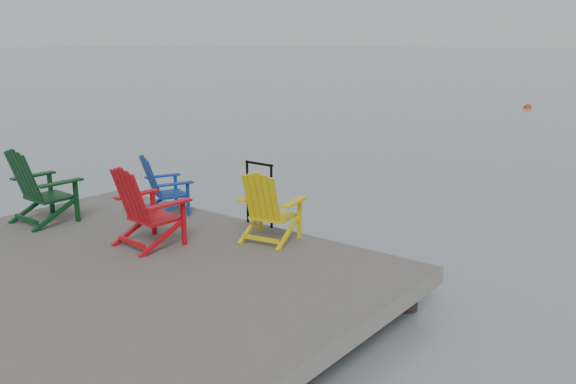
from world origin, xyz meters
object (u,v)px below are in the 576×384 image
Objects in this scene: handrail at (259,188)px; chair_blue at (162,185)px; chair_green at (39,186)px; buoy_b at (527,108)px; chair_yellow at (269,206)px; chair_red at (145,206)px.

chair_blue is (-1.50, -0.46, -0.09)m from handrail.
handrail is at bearing 37.01° from chair_green.
buoy_b is at bearing 97.80° from handrail.
chair_red is at bearing -146.90° from chair_yellow.
chair_green reaches higher than chair_yellow.
chair_red is at bearing -25.63° from chair_blue.
chair_green is at bearing -167.44° from chair_yellow.
handrail is 1.65m from chair_red.
chair_blue is at bearing -86.16° from buoy_b.
handrail is 0.88× the size of chair_red.
handrail is 3.11m from chair_green.
chair_red is 23.71m from buoy_b.
chair_yellow reaches higher than buoy_b.
chair_green is 1.99m from chair_red.
chair_red is at bearing 8.91° from chair_green.
chair_red reaches higher than chair_blue.
chair_blue is (1.01, 1.37, -0.09)m from chair_green.
handrail is 22.24m from buoy_b.
chair_green is at bearing -143.92° from handrail.
chair_yellow is at bearing 49.11° from chair_red.
handrail is 0.96× the size of chair_yellow.
chair_blue reaches higher than buoy_b.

